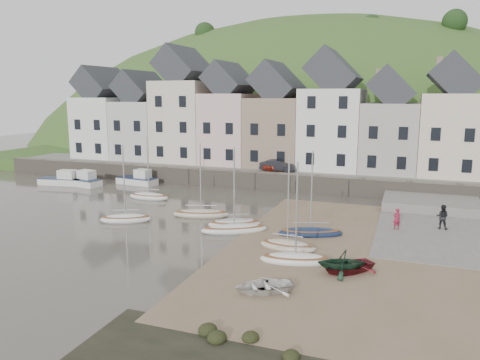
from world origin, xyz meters
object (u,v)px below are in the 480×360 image
at_px(person_red, 397,219).
at_px(car_right, 278,165).
at_px(rowboat_green, 342,262).
at_px(car_left, 278,166).
at_px(rowboat_white, 264,286).
at_px(rowboat_red, 348,266).
at_px(person_dark, 442,217).
at_px(sailboat_0, 149,196).

distance_m(person_red, car_right, 18.88).
relative_size(rowboat_green, car_left, 0.78).
bearing_deg(rowboat_white, rowboat_red, 106.55).
bearing_deg(rowboat_green, rowboat_white, -60.08).
distance_m(rowboat_white, rowboat_green, 5.09).
bearing_deg(rowboat_red, person_dark, 107.08).
height_order(rowboat_green, car_left, car_left).
relative_size(person_red, person_dark, 0.87).
distance_m(rowboat_green, person_red, 10.34).
height_order(person_dark, car_left, car_left).
height_order(sailboat_0, person_red, sailboat_0).
relative_size(person_dark, car_left, 0.53).
bearing_deg(rowboat_red, car_left, 158.13).
height_order(sailboat_0, car_left, sailboat_0).
bearing_deg(person_dark, car_left, -26.19).
height_order(sailboat_0, person_dark, sailboat_0).
height_order(rowboat_red, person_dark, person_dark).
distance_m(sailboat_0, car_right, 14.68).
relative_size(sailboat_0, person_dark, 3.46).
bearing_deg(rowboat_white, rowboat_green, 105.79).
bearing_deg(car_right, rowboat_green, -159.85).
xyz_separation_m(person_dark, car_right, (-16.10, 12.36, 1.21)).
bearing_deg(sailboat_0, rowboat_white, -44.89).
bearing_deg(car_left, rowboat_white, -174.74).
relative_size(sailboat_0, car_left, 1.84).
bearing_deg(car_left, rowboat_red, -164.36).
bearing_deg(sailboat_0, car_right, 47.53).
distance_m(person_red, car_left, 18.82).
relative_size(rowboat_white, car_right, 0.78).
distance_m(rowboat_white, car_right, 28.42).
distance_m(rowboat_white, car_left, 28.40).
xyz_separation_m(rowboat_white, person_dark, (9.11, 15.12, 0.66)).
relative_size(car_left, car_right, 0.88).
height_order(rowboat_white, car_left, car_left).
relative_size(sailboat_0, rowboat_green, 2.38).
xyz_separation_m(sailboat_0, person_dark, (25.92, -1.63, 0.77)).
bearing_deg(rowboat_green, person_dark, 134.62).
xyz_separation_m(sailboat_0, car_left, (9.90, 10.73, 1.92)).
xyz_separation_m(sailboat_0, car_right, (9.82, 10.73, 1.98)).
xyz_separation_m(sailboat_0, rowboat_white, (16.81, -16.75, 0.11)).
xyz_separation_m(person_red, car_right, (-12.94, 13.68, 1.33)).
height_order(car_left, car_right, car_right).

